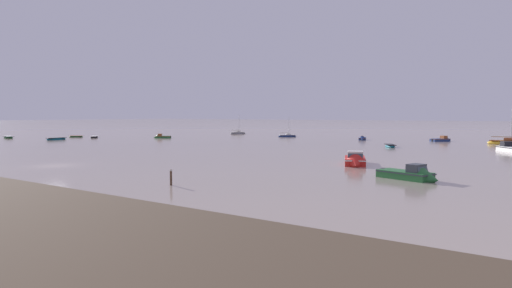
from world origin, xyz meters
name	(u,v)px	position (x,y,z in m)	size (l,w,h in m)	color
ground_plane	(55,166)	(0.00, 0.00, 0.00)	(800.00, 800.00, 0.00)	gray
sailboat_moored_0	(238,133)	(-31.27, 74.49, 0.25)	(3.06, 5.47, 5.86)	gray
motorboat_moored_0	(443,140)	(25.03, 71.13, 0.27)	(4.09, 4.64, 1.76)	navy
rowboat_moored_0	(94,137)	(-47.33, 38.30, 0.17)	(3.58, 3.86, 0.62)	black
motorboat_moored_1	(413,176)	(35.10, 11.54, 0.31)	(5.76, 3.46, 2.07)	#23602D
rowboat_moored_1	(390,146)	(21.23, 48.47, 0.18)	(3.25, 4.32, 0.65)	#197084
motorboat_moored_2	(362,139)	(9.39, 66.15, 0.20)	(2.74, 4.46, 1.45)	navy
rowboat_moored_2	(8,137)	(-62.35, 25.46, 0.19)	(4.64, 2.34, 0.70)	#23602D
motorboat_moored_3	(508,149)	(38.72, 50.44, 0.33)	(4.95, 5.93, 2.21)	white
rowboat_moored_3	(76,137)	(-53.22, 37.26, 0.15)	(3.63, 2.82, 0.55)	#23602D
rowboat_moored_4	(56,139)	(-46.45, 28.03, 0.19)	(1.63, 4.51, 0.71)	#197084
motorboat_moored_4	(161,137)	(-33.19, 46.54, 0.23)	(4.15, 3.45, 1.55)	#23602D
sailboat_moored_2	(287,136)	(-11.15, 68.45, 0.23)	(4.33, 4.31, 5.22)	navy
motorboat_moored_5	(355,162)	(26.78, 19.14, 0.36)	(4.44, 6.57, 2.37)	red
sailboat_moored_3	(507,143)	(37.11, 67.42, 0.33)	(6.96, 2.76, 7.60)	gold
mooring_post_right	(171,178)	(20.15, -2.24, 0.60)	(0.22, 0.22, 1.37)	#493323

